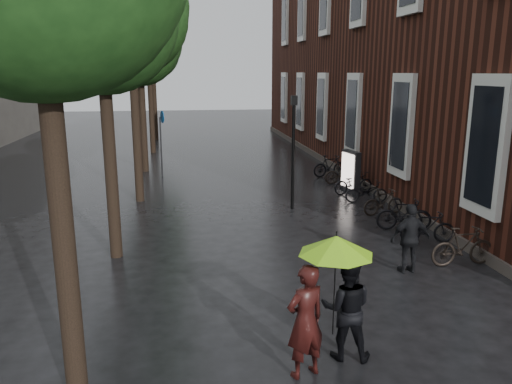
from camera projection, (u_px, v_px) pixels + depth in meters
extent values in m
cube|color=#38160F|center=(423.00, 49.00, 26.20)|extent=(10.00, 33.00, 12.00)
cube|color=silver|center=(487.00, 146.00, 12.71)|extent=(0.25, 1.60, 3.60)
cube|color=black|center=(484.00, 146.00, 12.69)|extent=(0.10, 1.20, 3.00)
cube|color=silver|center=(402.00, 126.00, 17.51)|extent=(0.25, 1.60, 3.60)
cube|color=black|center=(400.00, 126.00, 17.50)|extent=(0.10, 1.20, 3.00)
cube|color=silver|center=(354.00, 114.00, 22.32)|extent=(0.25, 1.60, 3.60)
cube|color=black|center=(352.00, 114.00, 22.30)|extent=(0.10, 1.20, 3.00)
cube|color=silver|center=(323.00, 107.00, 27.12)|extent=(0.25, 1.60, 3.60)
cube|color=black|center=(321.00, 107.00, 27.11)|extent=(0.10, 1.20, 3.00)
cube|color=silver|center=(301.00, 101.00, 31.93)|extent=(0.25, 1.60, 3.60)
cube|color=black|center=(299.00, 101.00, 31.91)|extent=(0.10, 1.20, 3.00)
cube|color=silver|center=(303.00, 11.00, 30.64)|extent=(0.25, 1.60, 3.60)
cube|color=black|center=(301.00, 11.00, 30.62)|extent=(0.10, 1.20, 3.00)
cube|color=silver|center=(285.00, 98.00, 36.73)|extent=(0.25, 1.60, 3.60)
cube|color=black|center=(283.00, 98.00, 36.72)|extent=(0.10, 1.20, 3.00)
cube|color=silver|center=(286.00, 19.00, 35.44)|extent=(0.25, 1.60, 3.60)
cube|color=black|center=(284.00, 19.00, 35.43)|extent=(0.10, 1.20, 3.00)
cube|color=#3F3833|center=(329.00, 161.00, 26.85)|extent=(0.40, 33.00, 0.30)
cylinder|color=black|center=(65.00, 251.00, 7.14)|extent=(0.32, 0.32, 4.68)
cylinder|color=black|center=(111.00, 174.00, 12.91)|extent=(0.32, 0.32, 4.51)
cylinder|color=black|center=(137.00, 137.00, 18.66)|extent=(0.32, 0.32, 4.95)
cylinder|color=black|center=(143.00, 127.00, 24.46)|extent=(0.32, 0.32, 4.40)
cylinder|color=black|center=(151.00, 113.00, 30.20)|extent=(0.32, 0.32, 4.79)
cylinder|color=black|center=(155.00, 108.00, 35.98)|extent=(0.32, 0.32, 4.57)
imported|color=black|center=(305.00, 321.00, 7.96)|extent=(0.82, 0.69, 1.93)
imported|color=black|center=(346.00, 308.00, 8.51)|extent=(1.05, 0.92, 1.83)
cylinder|color=black|center=(334.00, 291.00, 8.07)|extent=(0.02, 0.02, 1.56)
cone|color=#85D616|center=(336.00, 245.00, 7.89)|extent=(1.22, 1.22, 0.31)
cylinder|color=black|center=(337.00, 233.00, 7.84)|extent=(0.02, 0.02, 0.08)
imported|color=black|center=(410.00, 238.00, 12.20)|extent=(1.04, 0.47, 1.74)
imported|color=black|center=(463.00, 246.00, 12.69)|extent=(1.73, 0.51, 1.03)
imported|color=black|center=(428.00, 227.00, 14.39)|extent=(1.64, 0.72, 0.95)
imported|color=black|center=(404.00, 214.00, 15.55)|extent=(1.77, 0.85, 1.03)
imported|color=black|center=(384.00, 202.00, 17.22)|extent=(1.59, 0.69, 0.93)
imported|color=black|center=(366.00, 192.00, 18.89)|extent=(1.65, 0.72, 0.84)
imported|color=black|center=(353.00, 183.00, 20.22)|extent=(1.84, 0.99, 0.92)
imported|color=black|center=(342.00, 174.00, 22.03)|extent=(1.55, 0.46, 0.93)
imported|color=black|center=(330.00, 166.00, 23.53)|extent=(1.80, 0.86, 1.04)
cube|color=black|center=(351.00, 172.00, 20.46)|extent=(0.24, 1.14, 1.72)
cube|color=white|center=(348.00, 170.00, 20.43)|extent=(0.04, 0.96, 1.41)
cylinder|color=black|center=(293.00, 157.00, 17.68)|extent=(0.11, 0.11, 3.79)
cube|color=black|center=(294.00, 100.00, 17.21)|extent=(0.21, 0.21, 0.33)
sphere|color=#FFE5B2|center=(294.00, 100.00, 17.21)|extent=(0.17, 0.17, 0.17)
cylinder|color=#262628|center=(161.00, 147.00, 23.38)|extent=(0.07, 0.07, 2.81)
cylinder|color=navy|center=(162.00, 117.00, 23.06)|extent=(0.03, 0.56, 0.56)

